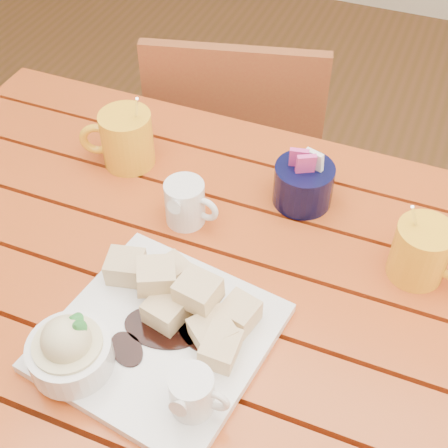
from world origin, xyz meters
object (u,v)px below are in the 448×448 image
at_px(chair_far, 238,158).
at_px(coffee_mug_right, 422,252).
at_px(table, 203,319).
at_px(dessert_plate, 142,335).
at_px(coffee_mug_left, 125,138).

bearing_deg(chair_far, coffee_mug_right, 120.54).
relative_size(coffee_mug_right, chair_far, 0.17).
relative_size(table, chair_far, 1.43).
height_order(dessert_plate, coffee_mug_left, coffee_mug_left).
height_order(table, chair_far, chair_far).
bearing_deg(coffee_mug_right, table, -145.07).
xyz_separation_m(dessert_plate, coffee_mug_left, (-0.21, 0.35, 0.02)).
bearing_deg(coffee_mug_left, table, -62.70).
xyz_separation_m(coffee_mug_left, chair_far, (0.06, 0.40, -0.33)).
height_order(coffee_mug_left, chair_far, coffee_mug_left).
height_order(coffee_mug_left, coffee_mug_right, coffee_mug_left).
bearing_deg(coffee_mug_right, dessert_plate, -127.97).
relative_size(coffee_mug_left, chair_far, 0.18).
xyz_separation_m(table, dessert_plate, (-0.02, -0.15, 0.14)).
relative_size(table, dessert_plate, 3.76).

